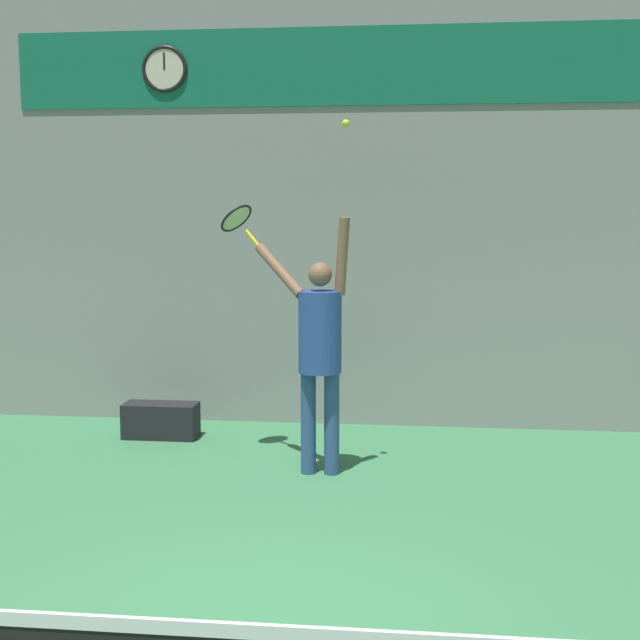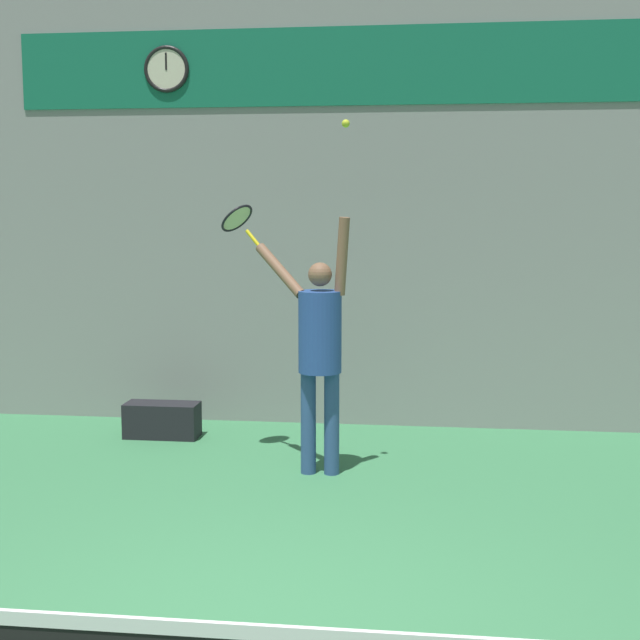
% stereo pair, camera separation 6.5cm
% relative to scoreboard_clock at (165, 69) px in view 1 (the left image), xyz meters
% --- Properties ---
extents(back_wall, '(18.00, 0.10, 5.00)m').
position_rel_scoreboard_clock_xyz_m(back_wall, '(1.80, 0.08, -1.16)').
color(back_wall, gray).
rests_on(back_wall, ground_plane).
extents(sponsor_banner, '(6.71, 0.02, 0.77)m').
position_rel_scoreboard_clock_xyz_m(sponsor_banner, '(1.80, 0.02, -0.00)').
color(sponsor_banner, '#146B4C').
extents(scoreboard_clock, '(0.47, 0.04, 0.47)m').
position_rel_scoreboard_clock_xyz_m(scoreboard_clock, '(0.00, 0.00, 0.00)').
color(scoreboard_clock, beige).
extents(tennis_player, '(0.89, 0.57, 2.19)m').
position_rel_scoreboard_clock_xyz_m(tennis_player, '(1.79, -1.72, -2.53)').
color(tennis_player, '#2D4C7F').
rests_on(tennis_player, ground_plane).
extents(tennis_racket, '(0.43, 0.40, 0.39)m').
position_rel_scoreboard_clock_xyz_m(tennis_racket, '(1.01, -1.28, -1.51)').
color(tennis_racket, yellow).
extents(tennis_ball, '(0.07, 0.07, 0.07)m').
position_rel_scoreboard_clock_xyz_m(tennis_ball, '(2.02, -1.84, -0.73)').
color(tennis_ball, '#CCDB2D').
extents(equipment_bag, '(0.73, 0.31, 0.34)m').
position_rel_scoreboard_clock_xyz_m(equipment_bag, '(0.09, -0.72, -3.49)').
color(equipment_bag, black).
rests_on(equipment_bag, ground_plane).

